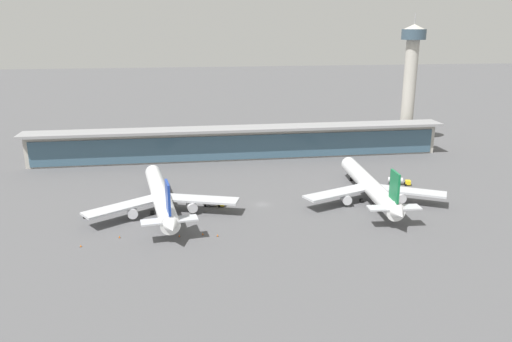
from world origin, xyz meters
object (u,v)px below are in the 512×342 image
at_px(airliner_centre_stand, 370,186).
at_px(safety_cone_echo, 120,237).
at_px(safety_cone_charlie, 179,236).
at_px(service_truck_near_nose_yellow, 398,181).
at_px(service_truck_mid_apron_yellow, 212,201).
at_px(airliner_left_stand, 161,196).
at_px(safety_cone_alpha, 81,246).
at_px(safety_cone_bravo, 203,234).
at_px(control_tower, 410,75).
at_px(service_truck_under_wing_blue, 88,215).
at_px(safety_cone_delta, 218,235).

height_order(airliner_centre_stand, safety_cone_echo, airliner_centre_stand).
bearing_deg(safety_cone_charlie, service_truck_near_nose_yellow, 23.93).
xyz_separation_m(airliner_centre_stand, service_truck_mid_apron_yellow, (-55.71, 2.79, -3.85)).
bearing_deg(service_truck_mid_apron_yellow, airliner_left_stand, -169.83).
bearing_deg(service_truck_mid_apron_yellow, safety_cone_alpha, -144.73).
xyz_separation_m(airliner_centre_stand, safety_cone_alpha, (-94.80, -24.86, -5.23)).
bearing_deg(safety_cone_bravo, service_truck_mid_apron_yellow, 79.47).
distance_m(service_truck_near_nose_yellow, safety_cone_bravo, 86.77).
xyz_separation_m(service_truck_near_nose_yellow, control_tower, (32.05, 64.22, 34.25)).
distance_m(airliner_left_stand, service_truck_under_wing_blue, 24.14).
height_order(airliner_centre_stand, service_truck_near_nose_yellow, airliner_centre_stand).
bearing_deg(control_tower, airliner_left_stand, -146.81).
relative_size(service_truck_near_nose_yellow, safety_cone_bravo, 12.66).
bearing_deg(airliner_left_stand, safety_cone_echo, -120.55).
distance_m(service_truck_under_wing_blue, service_truck_mid_apron_yellow, 41.19).
bearing_deg(service_truck_mid_apron_yellow, safety_cone_bravo, -100.53).
relative_size(service_truck_under_wing_blue, safety_cone_alpha, 4.14).
distance_m(service_truck_near_nose_yellow, safety_cone_delta, 83.71).
bearing_deg(airliner_left_stand, service_truck_mid_apron_yellow, 10.17).
bearing_deg(airliner_centre_stand, safety_cone_echo, -166.65).
distance_m(control_tower, safety_cone_delta, 152.33).
xyz_separation_m(service_truck_near_nose_yellow, safety_cone_alpha, (-112.78, -40.79, -1.39)).
distance_m(airliner_centre_stand, safety_cone_delta, 60.84).
bearing_deg(service_truck_under_wing_blue, control_tower, 29.26).
bearing_deg(safety_cone_echo, service_truck_under_wing_blue, 123.44).
bearing_deg(safety_cone_bravo, control_tower, 42.70).
bearing_deg(safety_cone_echo, service_truck_mid_apron_yellow, 38.32).
bearing_deg(control_tower, service_truck_near_nose_yellow, -116.52).
distance_m(safety_cone_alpha, safety_cone_delta, 38.88).
relative_size(service_truck_near_nose_yellow, safety_cone_charlie, 12.66).
distance_m(service_truck_under_wing_blue, safety_cone_alpha, 22.95).
xyz_separation_m(safety_cone_bravo, safety_cone_charlie, (-6.93, -0.25, 0.00)).
height_order(safety_cone_alpha, safety_cone_delta, same).
distance_m(service_truck_near_nose_yellow, safety_cone_alpha, 119.94).
bearing_deg(service_truck_mid_apron_yellow, service_truck_near_nose_yellow, 10.11).
xyz_separation_m(service_truck_near_nose_yellow, safety_cone_delta, (-73.93, -39.23, -1.39)).
bearing_deg(service_truck_mid_apron_yellow, service_truck_under_wing_blue, -173.33).
distance_m(airliner_left_stand, safety_cone_bravo, 25.37).
xyz_separation_m(airliner_left_stand, safety_cone_bravo, (12.74, -21.31, -5.23)).
bearing_deg(airliner_centre_stand, airliner_left_stand, -179.76).
bearing_deg(airliner_centre_stand, service_truck_mid_apron_yellow, 177.13).
bearing_deg(airliner_centre_stand, safety_cone_alpha, -165.30).
xyz_separation_m(safety_cone_charlie, safety_cone_delta, (11.22, -1.44, 0.00)).
height_order(service_truck_under_wing_blue, safety_cone_alpha, service_truck_under_wing_blue).
height_order(airliner_left_stand, service_truck_mid_apron_yellow, airliner_left_stand).
height_order(service_truck_mid_apron_yellow, control_tower, control_tower).
bearing_deg(safety_cone_alpha, service_truck_near_nose_yellow, 19.88).
distance_m(service_truck_mid_apron_yellow, control_tower, 135.41).
relative_size(airliner_left_stand, airliner_centre_stand, 1.00).
relative_size(airliner_centre_stand, safety_cone_bravo, 94.51).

